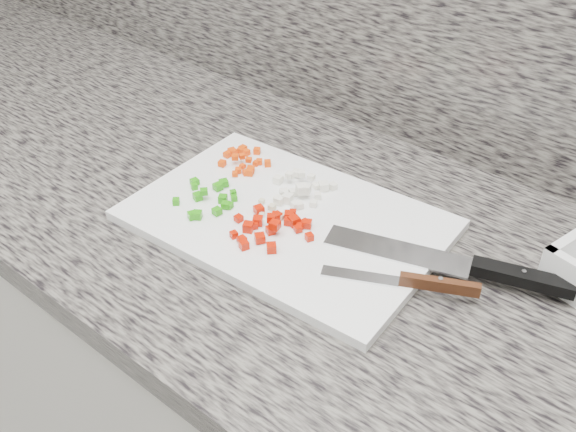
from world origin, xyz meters
The scene contains 9 objects.
countertop centered at (0.00, 1.44, 0.88)m, with size 3.96×0.64×0.04m, color #69645C.
cutting_board centered at (-0.11, 1.42, 0.91)m, with size 0.43×0.29×0.01m, color white.
carrot_pile centered at (-0.25, 1.49, 0.92)m, with size 0.08×0.08×0.02m.
onion_pile centered at (-0.13, 1.48, 0.92)m, with size 0.09×0.09×0.02m.
green_pepper_pile centered at (-0.22, 1.38, 0.92)m, with size 0.09×0.10×0.02m.
red_pepper_pile centered at (-0.10, 1.38, 0.92)m, with size 0.11×0.11×0.02m.
garlic_pile centered at (-0.13, 1.41, 0.92)m, with size 0.05×0.05×0.01m.
chef_knife centered at (0.15, 1.48, 0.92)m, with size 0.31×0.12×0.02m.
paring_knife centered at (0.11, 1.41, 0.92)m, with size 0.18×0.10×0.02m.
Camera 1 is at (0.35, 0.86, 1.45)m, focal length 40.00 mm.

